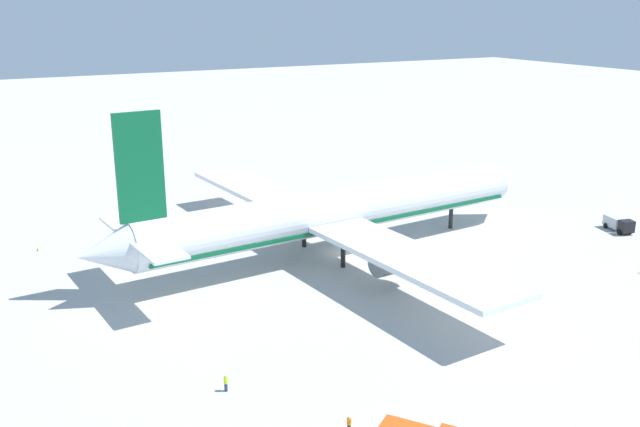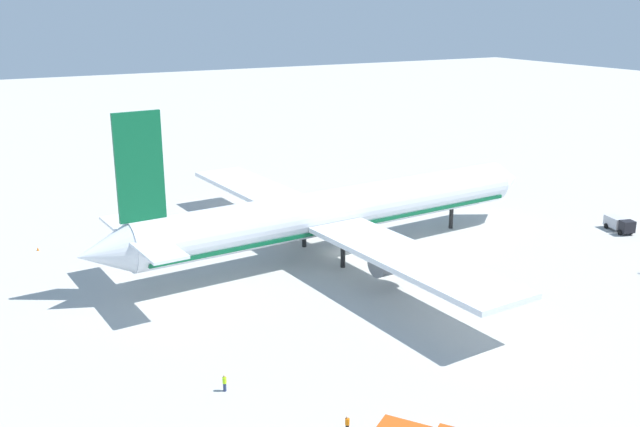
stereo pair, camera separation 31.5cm
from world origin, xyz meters
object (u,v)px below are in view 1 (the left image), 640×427
Objects in this scene: traffic_cone_0 at (37,249)px; baggage_cart_0 at (478,172)px; traffic_cone_2 at (417,184)px; ground_worker_4 at (349,424)px; service_truck_0 at (619,223)px; airliner at (334,212)px; ground_worker_5 at (226,383)px.

baggage_cart_0 is at bearing 4.69° from traffic_cone_0.
baggage_cart_0 is at bearing 7.69° from traffic_cone_2.
ground_worker_4 is 66.05m from traffic_cone_0.
traffic_cone_2 is at bearing 105.24° from service_truck_0.
airliner is 138.88× the size of traffic_cone_2.
traffic_cone_0 is (-39.05, 22.93, -6.39)m from airliner.
ground_worker_4 is at bearing -136.88° from baggage_cart_0.
traffic_cone_0 is (-93.63, -7.69, 0.01)m from baggage_cart_0.
airliner is 46.12m from traffic_cone_2.
baggage_cart_0 is 102.43m from ground_worker_5.
airliner is 12.86× the size of service_truck_0.
baggage_cart_0 is 18.74m from traffic_cone_2.
traffic_cone_0 is at bearing -176.05° from traffic_cone_2.
airliner reaches higher than ground_worker_5.
traffic_cone_2 is (36.01, 28.10, -6.39)m from airliner.
traffic_cone_0 is at bearing 101.31° from ground_worker_5.
airliner is 23.16× the size of baggage_cart_0.
traffic_cone_2 is at bearing -172.31° from baggage_cart_0.
ground_worker_4 reaches higher than traffic_cone_0.
airliner is at bearing 164.80° from service_truck_0.
service_truck_0 is 42.42m from traffic_cone_2.
traffic_cone_0 is 75.24m from traffic_cone_2.
ground_worker_5 reaches higher than traffic_cone_2.
service_truck_0 is 1.80× the size of baggage_cart_0.
airliner reaches higher than traffic_cone_0.
ground_worker_5 reaches higher than baggage_cart_0.
ground_worker_5 reaches higher than traffic_cone_0.
traffic_cone_0 is (-86.21, 35.74, -1.04)m from service_truck_0.
ground_worker_5 is 3.16× the size of traffic_cone_0.
service_truck_0 is 10.80× the size of traffic_cone_0.
ground_worker_5 is at bearing -167.88° from service_truck_0.
baggage_cart_0 is 1.99× the size of ground_worker_4.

